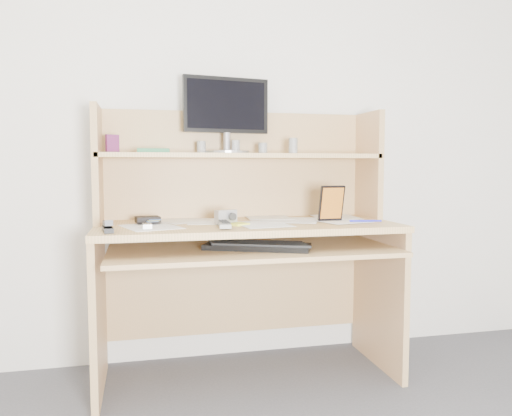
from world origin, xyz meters
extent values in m
cube|color=silver|center=(0.00, 1.80, 1.25)|extent=(3.60, 0.04, 2.50)
cube|color=tan|center=(0.00, 1.48, 0.73)|extent=(1.40, 0.60, 0.03)
cube|color=tan|center=(-0.68, 1.48, 0.36)|extent=(0.03, 0.56, 0.72)
cube|color=tan|center=(0.68, 1.48, 0.36)|extent=(0.03, 0.56, 0.72)
cube|color=tan|center=(0.00, 1.77, 0.34)|extent=(1.34, 0.02, 0.41)
cube|color=tan|center=(0.00, 1.36, 0.64)|extent=(1.28, 0.55, 0.02)
cube|color=tan|center=(0.00, 1.77, 1.02)|extent=(1.40, 0.02, 0.55)
cube|color=tan|center=(-0.68, 1.63, 1.02)|extent=(0.03, 0.30, 0.55)
cube|color=tan|center=(0.68, 1.63, 1.02)|extent=(0.03, 0.30, 0.55)
cube|color=tan|center=(0.00, 1.63, 1.07)|extent=(1.38, 0.30, 0.02)
cube|color=white|center=(0.00, 1.48, 0.75)|extent=(1.32, 0.54, 0.01)
cube|color=black|center=(0.01, 1.33, 0.66)|extent=(0.50, 0.34, 0.02)
cube|color=black|center=(0.01, 1.33, 0.68)|extent=(0.46, 0.32, 0.01)
cube|color=gray|center=(-0.14, 1.32, 0.76)|extent=(0.07, 0.18, 0.02)
cube|color=#A9A9AB|center=(-0.47, 1.37, 0.77)|extent=(0.04, 0.08, 0.02)
cube|color=black|center=(-0.62, 1.30, 0.78)|extent=(0.06, 0.14, 0.04)
cube|color=black|center=(-0.46, 1.56, 0.77)|extent=(0.12, 0.10, 0.03)
cube|color=#F1F540|center=(-0.06, 1.41, 0.75)|extent=(0.10, 0.10, 0.01)
cube|color=#AAA9AC|center=(-0.11, 1.45, 0.79)|extent=(0.11, 0.07, 0.06)
cube|color=black|center=(0.40, 1.43, 0.84)|extent=(0.12, 0.02, 0.17)
cylinder|color=#1C1FD5|center=(0.55, 1.36, 0.76)|extent=(0.15, 0.04, 0.01)
cube|color=maroon|center=(-0.62, 1.63, 1.12)|extent=(0.06, 0.05, 0.09)
cube|color=#2F7648|center=(-0.42, 1.64, 1.09)|extent=(0.16, 0.21, 0.02)
cylinder|color=black|center=(-0.19, 1.67, 1.11)|extent=(0.06, 0.06, 0.06)
cylinder|color=white|center=(-0.03, 1.64, 1.11)|extent=(0.05, 0.05, 0.07)
cylinder|color=black|center=(0.11, 1.62, 1.11)|extent=(0.06, 0.06, 0.05)
cylinder|color=white|center=(0.26, 1.59, 1.12)|extent=(0.05, 0.05, 0.08)
cylinder|color=#A2A1A6|center=(-0.06, 1.66, 1.09)|extent=(0.22, 0.22, 0.01)
cylinder|color=#A2A1A6|center=(-0.06, 1.67, 1.14)|extent=(0.04, 0.04, 0.09)
cube|color=black|center=(-0.06, 1.69, 1.32)|extent=(0.44, 0.09, 0.28)
cube|color=black|center=(-0.06, 1.67, 1.32)|extent=(0.40, 0.06, 0.24)
camera|label=1|loc=(-0.49, -0.81, 1.02)|focal=35.00mm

